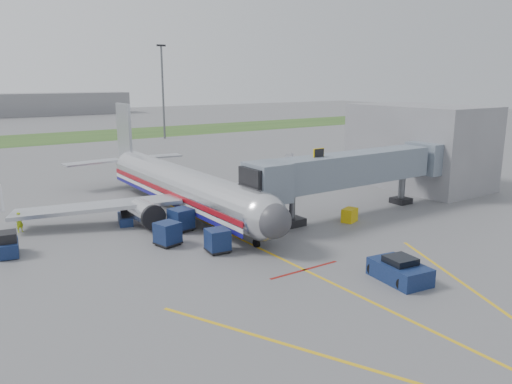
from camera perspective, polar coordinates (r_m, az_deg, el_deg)
ground at (r=38.60m, az=1.74°, el=-7.08°), size 400.00×400.00×0.00m
grass_strip at (r=121.90m, az=-24.17°, el=5.51°), size 300.00×25.00×0.01m
apron_markings at (r=33.34m, az=9.38°, el=-10.55°), size 21.52×50.00×0.01m
airliner at (r=50.53m, az=-8.48°, el=0.69°), size 32.10×35.67×10.25m
jet_bridge at (r=49.28m, az=10.47°, el=2.47°), size 25.30×4.00×6.90m
terminal at (r=65.25m, az=18.17°, el=5.02°), size 10.00×16.00×10.00m
light_mast_right at (r=114.19m, az=-10.60°, el=11.41°), size 2.00×0.44×20.40m
pushback_tug at (r=34.84m, az=16.10°, el=-8.63°), size 2.92×4.24×1.65m
baggage_tug at (r=42.41m, az=-26.45°, el=-5.46°), size 1.77×2.81×1.84m
baggage_cart_a at (r=44.53m, az=-8.56°, el=-3.13°), size 2.11×2.11×1.98m
baggage_cart_b at (r=40.88m, az=-10.08°, el=-4.71°), size 2.13×2.13×1.89m
baggage_cart_c at (r=38.80m, az=-4.41°, el=-5.55°), size 1.87×1.87×1.83m
belt_loader at (r=48.04m, az=-14.72°, el=-2.93°), size 1.97×3.81×1.80m
ground_power_cart at (r=47.66m, az=10.64°, el=-2.63°), size 1.86×1.56×1.27m
ramp_worker at (r=48.32m, az=-25.40°, el=-3.14°), size 0.74×0.59×1.77m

